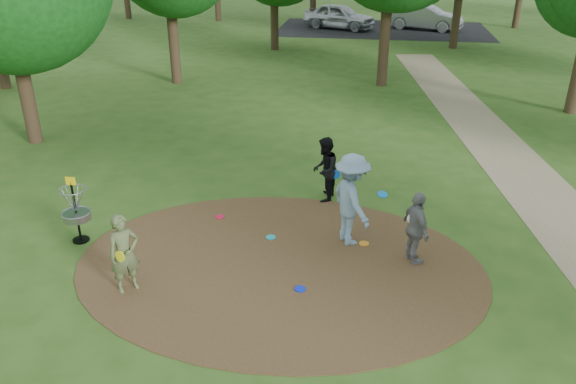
# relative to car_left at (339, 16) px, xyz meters

# --- Properties ---
(ground) EXTENTS (100.00, 100.00, 0.00)m
(ground) POSITION_rel_car_left_xyz_m (0.94, -29.75, -0.82)
(ground) COLOR #2D5119
(ground) RESTS_ON ground
(dirt_clearing) EXTENTS (8.40, 8.40, 0.02)m
(dirt_clearing) POSITION_rel_car_left_xyz_m (0.94, -29.75, -0.81)
(dirt_clearing) COLOR #47301C
(dirt_clearing) RESTS_ON ground
(parking_lot) EXTENTS (14.00, 8.00, 0.01)m
(parking_lot) POSITION_rel_car_left_xyz_m (2.94, 0.25, -0.82)
(parking_lot) COLOR black
(parking_lot) RESTS_ON ground
(player_observer_with_disc) EXTENTS (0.68, 0.67, 1.59)m
(player_observer_with_disc) POSITION_rel_car_left_xyz_m (-1.76, -31.03, -0.03)
(player_observer_with_disc) COLOR #556439
(player_observer_with_disc) RESTS_ON ground
(player_throwing_with_disc) EXTENTS (1.44, 1.53, 2.06)m
(player_throwing_with_disc) POSITION_rel_car_left_xyz_m (2.32, -28.57, 0.21)
(player_throwing_with_disc) COLOR #81A3C1
(player_throwing_with_disc) RESTS_ON ground
(player_walking_with_disc) EXTENTS (0.75, 0.86, 1.65)m
(player_walking_with_disc) POSITION_rel_car_left_xyz_m (1.55, -26.55, 0.01)
(player_walking_with_disc) COLOR black
(player_walking_with_disc) RESTS_ON ground
(player_waiting_with_disc) EXTENTS (0.74, 1.00, 1.58)m
(player_waiting_with_disc) POSITION_rel_car_left_xyz_m (3.65, -29.21, -0.03)
(player_waiting_with_disc) COLOR gray
(player_waiting_with_disc) RESTS_ON ground
(disc_ground_cyan) EXTENTS (0.22, 0.22, 0.02)m
(disc_ground_cyan) POSITION_rel_car_left_xyz_m (0.57, -28.70, -0.79)
(disc_ground_cyan) COLOR #16A3B5
(disc_ground_cyan) RESTS_ON dirt_clearing
(disc_ground_blue) EXTENTS (0.22, 0.22, 0.02)m
(disc_ground_blue) POSITION_rel_car_left_xyz_m (1.49, -30.56, -0.79)
(disc_ground_blue) COLOR #0C23D0
(disc_ground_blue) RESTS_ON dirt_clearing
(disc_ground_red) EXTENTS (0.22, 0.22, 0.02)m
(disc_ground_red) POSITION_rel_car_left_xyz_m (-0.81, -27.93, -0.79)
(disc_ground_red) COLOR red
(disc_ground_red) RESTS_ON dirt_clearing
(car_left) EXTENTS (5.19, 3.51, 1.64)m
(car_left) POSITION_rel_car_left_xyz_m (0.00, 0.00, 0.00)
(car_left) COLOR #B8BAC0
(car_left) RESTS_ON ground
(car_right) EXTENTS (5.19, 3.15, 1.62)m
(car_right) POSITION_rel_car_left_xyz_m (5.70, 0.48, -0.01)
(car_right) COLOR #9D9FA5
(car_right) RESTS_ON ground
(disc_ground_orange) EXTENTS (0.22, 0.22, 0.02)m
(disc_ground_orange) POSITION_rel_car_left_xyz_m (2.64, -28.66, -0.79)
(disc_ground_orange) COLOR orange
(disc_ground_orange) RESTS_ON dirt_clearing
(disc_golf_basket) EXTENTS (0.63, 0.63, 1.54)m
(disc_golf_basket) POSITION_rel_car_left_xyz_m (-3.56, -29.45, 0.05)
(disc_golf_basket) COLOR black
(disc_golf_basket) RESTS_ON ground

